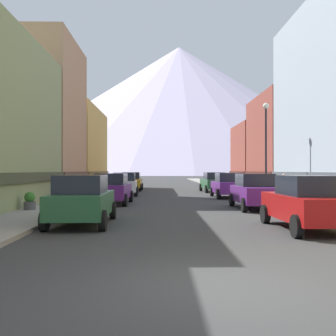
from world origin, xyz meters
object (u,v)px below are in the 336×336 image
object	(u,v)px
potted_plant_0	(30,201)
car_left_1	(112,189)
streetlamp_right	(266,137)
car_right_1	(255,191)
car_left_2	(125,184)
car_left_0	(82,200)
car_right_0	(308,202)
pedestrian_0	(284,188)
car_left_3	(132,181)
car_right_2	(228,185)
car_right_3	(214,182)

from	to	relation	value
potted_plant_0	car_left_1	bearing A→B (deg)	56.36
streetlamp_right	car_right_1	bearing A→B (deg)	-111.80
car_left_1	car_left_2	world-z (taller)	same
car_left_1	car_left_0	bearing A→B (deg)	-89.98
car_left_1	car_right_1	xyz separation A→B (m)	(7.60, -3.07, 0.00)
car_right_1	potted_plant_0	size ratio (longest dim) A/B	5.44
car_left_2	car_right_0	xyz separation A→B (m)	(7.60, -18.48, 0.00)
car_right_1	potted_plant_0	world-z (taller)	car_right_1
potted_plant_0	streetlamp_right	size ratio (longest dim) A/B	0.14
streetlamp_right	car_left_0	bearing A→B (deg)	-133.12
car_left_0	pedestrian_0	world-z (taller)	car_left_0
car_left_1	pedestrian_0	xyz separation A→B (m)	(10.05, 0.15, -0.01)
car_left_1	car_left_3	xyz separation A→B (m)	(0.00, 15.75, 0.00)
car_left_3	potted_plant_0	distance (m)	20.81
car_right_0	streetlamp_right	xyz separation A→B (m)	(1.55, 11.16, 3.09)
car_left_0	car_left_2	size ratio (longest dim) A/B	0.99
car_left_3	car_right_2	bearing A→B (deg)	-54.04
car_left_3	potted_plant_0	size ratio (longest dim) A/B	5.44
car_left_1	car_right_1	distance (m)	8.20
car_left_0	car_right_3	distance (m)	23.34
car_left_3	potted_plant_0	xyz separation A→B (m)	(-3.20, -20.56, -0.37)
car_left_3	car_right_2	distance (m)	12.94
car_left_2	car_right_1	xyz separation A→B (m)	(7.60, -11.20, 0.00)
pedestrian_0	car_left_3	bearing A→B (deg)	122.80
car_right_0	pedestrian_0	xyz separation A→B (m)	(2.45, 10.51, -0.01)
car_right_2	potted_plant_0	xyz separation A→B (m)	(-10.80, -10.08, -0.37)
car_left_3	pedestrian_0	world-z (taller)	car_left_3
car_right_3	pedestrian_0	world-z (taller)	car_right_3
car_right_1	car_right_2	size ratio (longest dim) A/B	0.99
car_left_3	potted_plant_0	world-z (taller)	car_left_3
potted_plant_0	car_right_1	bearing A→B (deg)	9.12
car_right_2	pedestrian_0	bearing A→B (deg)	-64.42
car_left_2	car_right_0	size ratio (longest dim) A/B	1.01
car_right_2	car_left_3	bearing A→B (deg)	125.96
car_right_0	car_right_3	distance (m)	23.46
car_left_1	car_left_3	world-z (taller)	same
car_right_1	pedestrian_0	xyz separation A→B (m)	(2.45, 3.23, -0.01)
car_left_0	car_right_2	world-z (taller)	same
car_right_0	car_left_2	bearing A→B (deg)	112.35
car_right_0	pedestrian_0	size ratio (longest dim) A/B	2.74
car_left_2	car_right_1	distance (m)	13.54
car_right_2	potted_plant_0	distance (m)	14.78
car_left_0	car_left_3	size ratio (longest dim) A/B	1.01
car_right_0	car_right_1	world-z (taller)	same
car_right_3	pedestrian_0	distance (m)	13.18
car_left_1	potted_plant_0	distance (m)	5.79
car_right_0	car_right_1	xyz separation A→B (m)	(-0.00, 7.28, 0.00)
car_left_0	car_right_1	size ratio (longest dim) A/B	1.01
potted_plant_0	pedestrian_0	distance (m)	14.15
car_left_1	pedestrian_0	size ratio (longest dim) A/B	2.75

